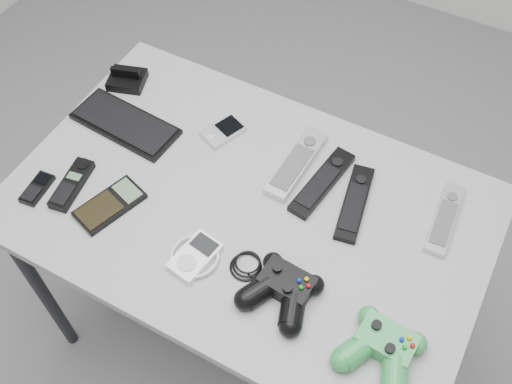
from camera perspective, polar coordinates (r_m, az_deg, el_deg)
The scene contains 15 objects.
floor at distance 1.95m, azimuth -0.12°, elevation -11.57°, with size 3.50×3.50×0.00m, color slate.
desk at distance 1.36m, azimuth -0.78°, elevation -2.72°, with size 1.04×0.67×0.69m.
pda_keyboard at distance 1.48m, azimuth -12.36°, elevation 6.40°, with size 0.26×0.11×0.02m, color black.
dock_bracket at distance 1.58m, azimuth -12.25°, elevation 10.74°, with size 0.09×0.08×0.05m, color black.
pda at distance 1.44m, azimuth -3.16°, elevation 5.81°, with size 0.06×0.10×0.02m, color silver.
remote_silver_a at distance 1.37m, azimuth 3.87°, elevation 2.81°, with size 0.05×0.22×0.02m, color silver.
remote_black_a at distance 1.34m, azimuth 6.33°, elevation 0.96°, with size 0.05×0.21×0.02m, color black.
remote_black_b at distance 1.32m, azimuth 9.38°, elevation -1.00°, with size 0.05×0.20×0.02m, color black.
remote_silver_b at distance 1.34m, azimuth 17.55°, elevation -2.40°, with size 0.04×0.19×0.02m, color #B2B2B9.
mobile_phone at distance 1.42m, azimuth -20.13°, elevation 0.33°, with size 0.04×0.09×0.01m, color black.
cordless_handset at distance 1.39m, azimuth -17.14°, elevation 0.73°, with size 0.04×0.14×0.02m, color black.
calculator at distance 1.34m, azimuth -13.77°, elevation -1.17°, with size 0.08×0.15×0.02m, color black.
mp3_player at distance 1.24m, azimuth -5.85°, elevation -6.09°, with size 0.10×0.11×0.02m, color white.
controller_black at distance 1.18m, azimuth 2.56°, elevation -9.16°, with size 0.25×0.16×0.05m, color black, non-canonical shape.
controller_green at distance 1.16m, azimuth 11.97°, elevation -14.27°, with size 0.15×0.16×0.05m, color #24853C, non-canonical shape.
Camera 1 is at (0.38, -0.69, 1.78)m, focal length 42.00 mm.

